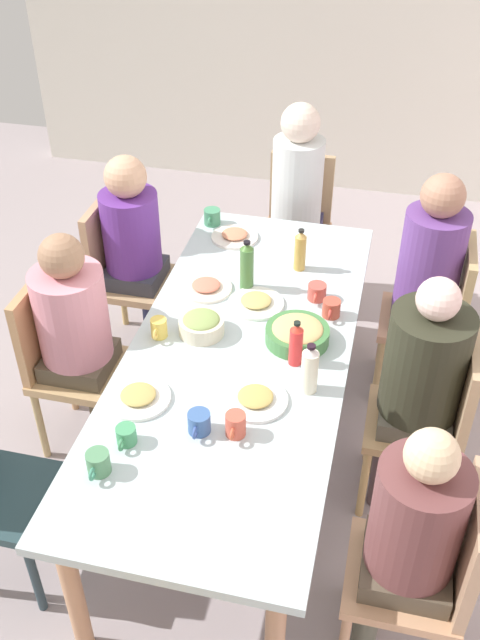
% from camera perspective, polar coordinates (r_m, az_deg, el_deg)
% --- Properties ---
extents(ground_plane, '(7.27, 7.27, 0.00)m').
position_cam_1_polar(ground_plane, '(3.57, 0.00, -11.24)').
color(ground_plane, '#9D9193').
extents(wall_left, '(0.12, 4.82, 2.60)m').
position_cam_1_polar(wall_left, '(5.59, 7.94, 22.77)').
color(wall_left, silver).
rests_on(wall_left, ground_plane).
extents(dining_table, '(2.26, 0.93, 0.72)m').
position_cam_1_polar(dining_table, '(3.11, 0.00, -3.23)').
color(dining_table, silver).
rests_on(dining_table, ground_plane).
extents(chair_0, '(0.40, 0.40, 0.90)m').
position_cam_1_polar(chair_0, '(3.45, -13.81, -2.84)').
color(chair_0, tan).
rests_on(chair_0, ground_plane).
extents(person_0, '(0.32, 0.32, 1.17)m').
position_cam_1_polar(person_0, '(3.29, -12.90, -0.46)').
color(person_0, brown).
rests_on(person_0, ground_plane).
extents(chair_2, '(0.40, 0.40, 0.90)m').
position_cam_1_polar(chair_2, '(2.67, 14.82, -18.58)').
color(chair_2, tan).
rests_on(chair_2, ground_plane).
extents(person_2, '(0.30, 0.30, 1.15)m').
position_cam_1_polar(person_2, '(2.53, 13.32, -16.09)').
color(person_2, '#525345').
rests_on(person_2, ground_plane).
extents(chair_4, '(0.40, 0.40, 0.90)m').
position_cam_1_polar(chair_4, '(3.75, 15.39, 0.58)').
color(chair_4, tan).
rests_on(chair_4, ground_plane).
extents(person_4, '(0.30, 0.30, 1.26)m').
position_cam_1_polar(person_4, '(3.61, 14.60, 3.84)').
color(person_4, '#354741').
rests_on(person_4, ground_plane).
extents(chair_5, '(0.40, 0.40, 0.90)m').
position_cam_1_polar(chair_5, '(3.99, -9.37, 3.94)').
color(chair_5, tan).
rests_on(chair_5, ground_plane).
extents(person_5, '(0.30, 0.30, 1.19)m').
position_cam_1_polar(person_5, '(3.85, -8.42, 6.34)').
color(person_5, '#2C3853').
rests_on(person_5, ground_plane).
extents(chair_6, '(0.40, 0.40, 0.90)m').
position_cam_1_polar(chair_6, '(4.41, 4.57, 7.85)').
color(chair_6, tan).
rests_on(chair_6, ground_plane).
extents(person_6, '(0.30, 0.30, 1.27)m').
position_cam_1_polar(person_6, '(4.22, 4.52, 10.22)').
color(person_6, '#2E3B43').
rests_on(person_6, ground_plane).
extents(chair_7, '(0.40, 0.40, 0.90)m').
position_cam_1_polar(chair_7, '(3.17, 15.16, -7.38)').
color(chair_7, tan).
rests_on(chair_7, ground_plane).
extents(person_7, '(0.33, 0.33, 1.19)m').
position_cam_1_polar(person_7, '(3.02, 14.11, -4.32)').
color(person_7, brown).
rests_on(person_7, ground_plane).
extents(plate_0, '(0.25, 0.25, 0.04)m').
position_cam_1_polar(plate_0, '(3.80, -0.43, 6.69)').
color(plate_0, silver).
rests_on(plate_0, dining_table).
extents(plate_1, '(0.26, 0.26, 0.04)m').
position_cam_1_polar(plate_1, '(3.30, 1.36, 1.39)').
color(plate_1, white).
rests_on(plate_1, dining_table).
extents(plate_2, '(0.25, 0.25, 0.04)m').
position_cam_1_polar(plate_2, '(2.81, 1.23, -6.26)').
color(plate_2, white).
rests_on(plate_2, dining_table).
extents(plate_3, '(0.24, 0.24, 0.04)m').
position_cam_1_polar(plate_3, '(3.40, -2.70, 2.63)').
color(plate_3, silver).
rests_on(plate_3, dining_table).
extents(plate_4, '(0.25, 0.25, 0.04)m').
position_cam_1_polar(plate_4, '(2.84, -8.06, -6.05)').
color(plate_4, white).
rests_on(plate_4, dining_table).
extents(bowl_0, '(0.27, 0.27, 0.09)m').
position_cam_1_polar(bowl_0, '(3.08, 4.58, -1.06)').
color(bowl_0, '#427E42').
rests_on(bowl_0, dining_table).
extents(bowl_1, '(0.20, 0.20, 0.09)m').
position_cam_1_polar(bowl_1, '(3.12, -3.08, -0.35)').
color(bowl_1, beige).
rests_on(bowl_1, dining_table).
extents(cup_0, '(0.12, 0.08, 0.09)m').
position_cam_1_polar(cup_0, '(2.59, -11.19, -11.07)').
color(cup_0, '#4E865C').
rests_on(cup_0, dining_table).
extents(cup_1, '(0.11, 0.07, 0.07)m').
position_cam_1_polar(cup_1, '(2.67, -9.03, -9.05)').
color(cup_1, '#439460').
rests_on(cup_1, dining_table).
extents(cup_2, '(0.12, 0.09, 0.09)m').
position_cam_1_polar(cup_2, '(3.92, -2.23, 8.17)').
color(cup_2, '#459066').
rests_on(cup_2, dining_table).
extents(cup_3, '(0.12, 0.08, 0.08)m').
position_cam_1_polar(cup_3, '(3.24, 7.25, 0.91)').
color(cup_3, '#C24A38').
rests_on(cup_3, dining_table).
extents(cup_4, '(0.11, 0.07, 0.09)m').
position_cam_1_polar(cup_4, '(3.12, -6.45, -0.63)').
color(cup_4, '#E6C54F').
rests_on(cup_4, dining_table).
extents(cup_5, '(0.12, 0.09, 0.08)m').
position_cam_1_polar(cup_5, '(3.34, 6.12, 2.22)').
color(cup_5, '#C34F44').
rests_on(cup_5, dining_table).
extents(cup_6, '(0.11, 0.08, 0.10)m').
position_cam_1_polar(cup_6, '(2.66, -0.37, -8.33)').
color(cup_6, '#C85542').
rests_on(cup_6, dining_table).
extents(cup_7, '(0.12, 0.09, 0.09)m').
position_cam_1_polar(cup_7, '(2.68, -3.27, -8.14)').
color(cup_7, '#395D99').
rests_on(cup_7, dining_table).
extents(bottle_0, '(0.06, 0.06, 0.21)m').
position_cam_1_polar(bottle_0, '(2.93, 4.46, -1.92)').
color(bottle_0, red).
rests_on(bottle_0, dining_table).
extents(bottle_1, '(0.06, 0.06, 0.22)m').
position_cam_1_polar(bottle_1, '(3.51, 4.80, 5.51)').
color(bottle_1, gold).
rests_on(bottle_1, dining_table).
extents(bottle_2, '(0.06, 0.06, 0.26)m').
position_cam_1_polar(bottle_2, '(3.35, 0.54, 4.28)').
color(bottle_2, '#477A3F').
rests_on(bottle_2, dining_table).
extents(bottle_3, '(0.07, 0.07, 0.23)m').
position_cam_1_polar(bottle_3, '(2.81, 5.55, -3.92)').
color(bottle_3, '#ECE8C9').
rests_on(bottle_3, dining_table).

